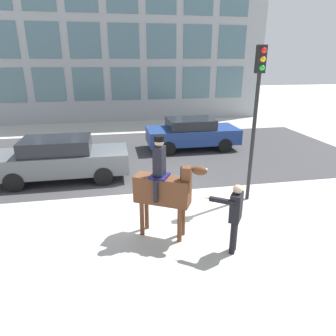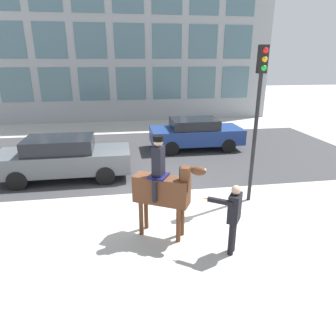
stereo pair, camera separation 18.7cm
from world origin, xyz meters
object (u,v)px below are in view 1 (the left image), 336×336
at_px(pedestrian_bystander, 235,214).
at_px(mounted_horse_lead, 164,187).
at_px(street_car_near_lane, 61,158).
at_px(street_car_far_lane, 192,133).
at_px(traffic_light, 257,103).

bearing_deg(pedestrian_bystander, mounted_horse_lead, -0.42).
xyz_separation_m(street_car_near_lane, street_car_far_lane, (5.63, 3.05, -0.03)).
bearing_deg(pedestrian_bystander, street_car_far_lane, -64.26).
xyz_separation_m(pedestrian_bystander, traffic_light, (1.52, 2.49, 2.01)).
height_order(street_car_near_lane, street_car_far_lane, street_car_near_lane).
distance_m(mounted_horse_lead, traffic_light, 3.70).
height_order(mounted_horse_lead, street_car_far_lane, mounted_horse_lead).
bearing_deg(pedestrian_bystander, street_car_near_lane, -15.82).
relative_size(mounted_horse_lead, pedestrian_bystander, 1.53).
relative_size(street_car_near_lane, traffic_light, 1.04).
relative_size(mounted_horse_lead, street_car_far_lane, 0.58).
bearing_deg(street_car_far_lane, pedestrian_bystander, -98.54).
relative_size(mounted_horse_lead, street_car_near_lane, 0.54).
height_order(street_car_near_lane, traffic_light, traffic_light).
bearing_deg(street_car_far_lane, mounted_horse_lead, -109.86).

